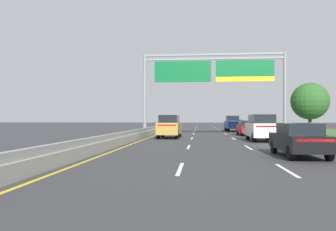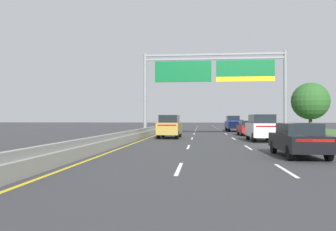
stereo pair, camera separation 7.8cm
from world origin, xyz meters
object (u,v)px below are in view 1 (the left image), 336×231
at_px(car_gold_left_lane_suv, 169,126).
at_px(overhead_sign_gantry, 213,76).
at_px(pickup_truck_blue, 233,124).
at_px(car_black_right_lane_sedan, 299,139).
at_px(roadside_tree_mid, 310,101).
at_px(car_white_right_lane_suv, 261,127).
at_px(car_red_right_lane_sedan, 247,128).

bearing_deg(car_gold_left_lane_suv, overhead_sign_gantry, -40.29).
xyz_separation_m(overhead_sign_gantry, pickup_truck_blue, (3.27, 12.51, -5.25)).
xyz_separation_m(car_black_right_lane_sedan, roadside_tree_mid, (7.30, 21.02, 2.86)).
bearing_deg(car_white_right_lane_suv, overhead_sign_gantry, 22.77).
distance_m(overhead_sign_gantry, car_red_right_lane_sedan, 6.61).
relative_size(overhead_sign_gantry, car_white_right_lane_suv, 3.20).
xyz_separation_m(overhead_sign_gantry, car_red_right_lane_sedan, (3.60, 0.67, -5.50)).
distance_m(car_red_right_lane_sedan, car_gold_left_lane_suv, 9.57).
distance_m(pickup_truck_blue, car_red_right_lane_sedan, 11.84).
height_order(car_red_right_lane_sedan, car_black_right_lane_sedan, same).
height_order(car_black_right_lane_sedan, car_gold_left_lane_suv, car_gold_left_lane_suv).
distance_m(car_white_right_lane_suv, car_gold_left_lane_suv, 8.32).
relative_size(car_white_right_lane_suv, car_black_right_lane_sedan, 1.06).
relative_size(pickup_truck_blue, car_black_right_lane_sedan, 1.23).
xyz_separation_m(overhead_sign_gantry, car_gold_left_lane_suv, (-4.22, -4.85, -5.22)).
bearing_deg(roadside_tree_mid, pickup_truck_blue, 124.88).
height_order(car_gold_left_lane_suv, roadside_tree_mid, roadside_tree_mid).
relative_size(pickup_truck_blue, car_white_right_lane_suv, 1.16).
relative_size(car_black_right_lane_sedan, roadside_tree_mid, 0.77).
height_order(pickup_truck_blue, car_black_right_lane_sedan, pickup_truck_blue).
relative_size(car_white_right_lane_suv, car_gold_left_lane_suv, 0.99).
height_order(car_white_right_lane_suv, roadside_tree_mid, roadside_tree_mid).
bearing_deg(car_black_right_lane_sedan, car_red_right_lane_sedan, -1.72).
height_order(pickup_truck_blue, car_gold_left_lane_suv, pickup_truck_blue).
height_order(overhead_sign_gantry, car_white_right_lane_suv, overhead_sign_gantry).
bearing_deg(car_white_right_lane_suv, pickup_truck_blue, 0.43).
distance_m(overhead_sign_gantry, pickup_truck_blue, 13.95).
distance_m(overhead_sign_gantry, car_black_right_lane_sedan, 19.92).
bearing_deg(car_gold_left_lane_suv, pickup_truck_blue, -22.60).
bearing_deg(car_red_right_lane_sedan, pickup_truck_blue, 0.80).
height_order(car_white_right_lane_suv, car_red_right_lane_sedan, car_white_right_lane_suv).
bearing_deg(pickup_truck_blue, car_red_right_lane_sedan, -179.51).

